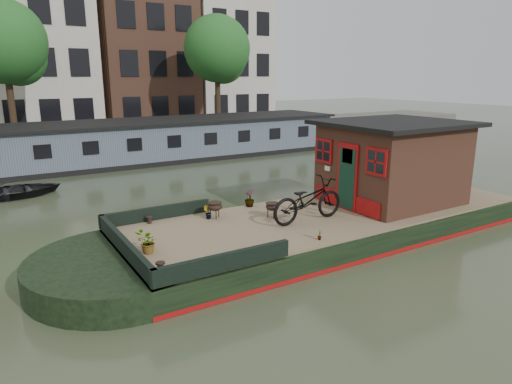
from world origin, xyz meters
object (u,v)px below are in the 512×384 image
cabin (392,161)px  brazier_rear (215,210)px  bicycle (308,200)px  dinghy (12,188)px  brazier_front (272,210)px

cabin → brazier_rear: (-5.31, 1.22, -1.01)m
bicycle → dinghy: bearing=32.1°
bicycle → brazier_rear: 2.49m
cabin → dinghy: size_ratio=1.18×
cabin → dinghy: 13.49m
bicycle → brazier_front: bicycle is taller
brazier_front → cabin: bearing=-6.3°
cabin → bicycle: size_ratio=1.84×
bicycle → brazier_front: 1.02m
bicycle → brazier_rear: bearing=51.3°
dinghy → cabin: bearing=-137.9°
bicycle → brazier_front: (-0.63, 0.72, -0.36)m
cabin → brazier_rear: cabin is taller
bicycle → dinghy: 11.50m
cabin → brazier_front: bearing=173.7°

